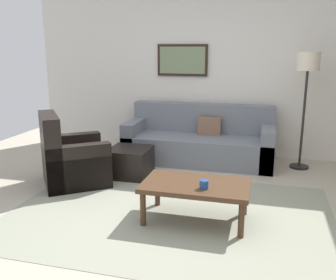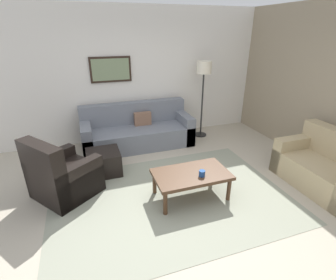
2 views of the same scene
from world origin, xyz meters
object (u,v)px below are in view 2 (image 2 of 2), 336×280
couch_loveseat (328,169)px  cup (202,173)px  couch_main (137,131)px  coffee_table (191,176)px  framed_artwork (111,69)px  armchair_leather (61,178)px  ottoman (104,162)px  lamp_standing (204,75)px

couch_loveseat → cup: 2.09m
couch_main → coffee_table: size_ratio=2.09×
cup → coffee_table: bearing=129.5°
couch_main → cup: bearing=-79.1°
framed_artwork → couch_main: bearing=-46.6°
armchair_leather → ottoman: bearing=37.0°
armchair_leather → ottoman: 0.83m
ottoman → lamp_standing: (2.35, 0.99, 1.21)m
armchair_leather → ottoman: size_ratio=2.00×
ottoman → coffee_table: 1.63m
lamp_standing → framed_artwork: 1.98m
couch_loveseat → armchair_leather: bearing=164.8°
lamp_standing → coffee_table: bearing=-119.3°
coffee_table → framed_artwork: bearing=105.8°
lamp_standing → framed_artwork: (-1.93, 0.44, 0.15)m
couch_loveseat → armchair_leather: 4.13m
armchair_leather → framed_artwork: 2.54m
framed_artwork → ottoman: bearing=-106.5°
coffee_table → armchair_leather: bearing=160.5°
couch_main → coffee_table: 2.18m
coffee_table → lamp_standing: size_ratio=0.64×
couch_main → lamp_standing: lamp_standing is taller
couch_loveseat → ottoman: bearing=154.6°
framed_artwork → armchair_leather: bearing=-119.3°
couch_loveseat → armchair_leather: size_ratio=1.26×
couch_loveseat → lamp_standing: bearing=110.8°
couch_main → armchair_leather: bearing=-134.4°
coffee_table → lamp_standing: bearing=60.7°
armchair_leather → coffee_table: bearing=-19.5°
couch_main → cup: size_ratio=25.82×
couch_main → couch_loveseat: bearing=-46.0°
couch_main → armchair_leather: size_ratio=2.05×
coffee_table → framed_artwork: 2.93m
lamp_standing → framed_artwork: size_ratio=2.03×
lamp_standing → ottoman: bearing=-157.1°
cup → lamp_standing: size_ratio=0.05×
armchair_leather → framed_artwork: (1.08, 1.93, 1.26)m
couch_main → armchair_leather: armchair_leather is taller
ottoman → framed_artwork: size_ratio=0.66×
couch_loveseat → ottoman: (-3.32, 1.58, -0.10)m
cup → framed_artwork: bearing=107.2°
couch_main → framed_artwork: framed_artwork is taller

